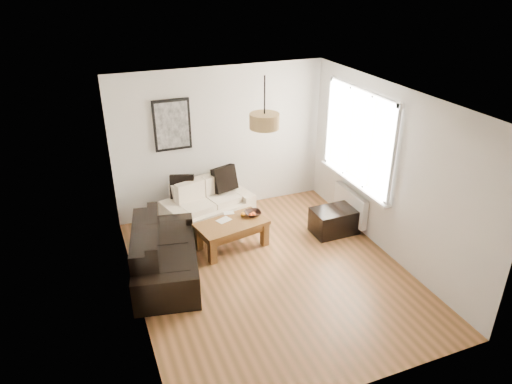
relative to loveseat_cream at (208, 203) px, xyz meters
name	(u,v)px	position (x,y,z in m)	size (l,w,h in m)	color
floor	(271,272)	(0.42, -1.78, -0.37)	(4.50, 4.50, 0.00)	brown
ceiling	(274,99)	(0.42, -1.78, 2.23)	(3.80, 4.50, 0.00)	white
wall_back	(221,141)	(0.42, 0.47, 0.93)	(3.80, 0.04, 2.60)	silver
wall_front	(367,291)	(0.42, -4.03, 0.93)	(3.80, 0.04, 2.60)	silver
wall_left	(129,219)	(-1.48, -1.78, 0.93)	(0.04, 4.50, 2.60)	silver
wall_right	(389,173)	(2.32, -1.78, 0.93)	(0.04, 4.50, 2.60)	silver
window_bay	(359,137)	(2.28, -0.98, 1.23)	(0.14, 1.90, 1.60)	white
radiator	(350,205)	(2.24, -0.98, 0.01)	(0.10, 0.90, 0.52)	white
poster	(172,125)	(-0.43, 0.44, 1.33)	(0.62, 0.04, 0.87)	black
pendant_shade	(264,121)	(0.42, -1.48, 1.86)	(0.40, 0.40, 0.20)	tan
loveseat_cream	(208,203)	(0.00, 0.00, 0.00)	(1.48, 0.81, 0.74)	beige
sofa_leather	(165,252)	(-1.01, -1.25, 0.02)	(1.79, 0.87, 0.78)	black
coffee_table	(232,235)	(0.12, -0.91, -0.14)	(1.09, 0.60, 0.45)	brown
ottoman	(335,221)	(1.87, -1.11, -0.15)	(0.75, 0.48, 0.43)	black
cushion_left	(182,187)	(-0.39, 0.18, 0.32)	(0.41, 0.13, 0.41)	black
cushion_right	(225,179)	(0.37, 0.18, 0.33)	(0.44, 0.14, 0.44)	black
fruit_bowl	(253,213)	(0.52, -0.81, 0.11)	(0.26, 0.26, 0.06)	black
orange_a	(251,215)	(0.45, -0.86, 0.12)	(0.06, 0.06, 0.06)	#EC4913
orange_b	(253,214)	(0.50, -0.85, 0.12)	(0.08, 0.08, 0.08)	#D84812
orange_c	(243,214)	(0.35, -0.79, 0.12)	(0.08, 0.08, 0.08)	orange
papers	(224,220)	(0.03, -0.79, 0.08)	(0.22, 0.16, 0.01)	silver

